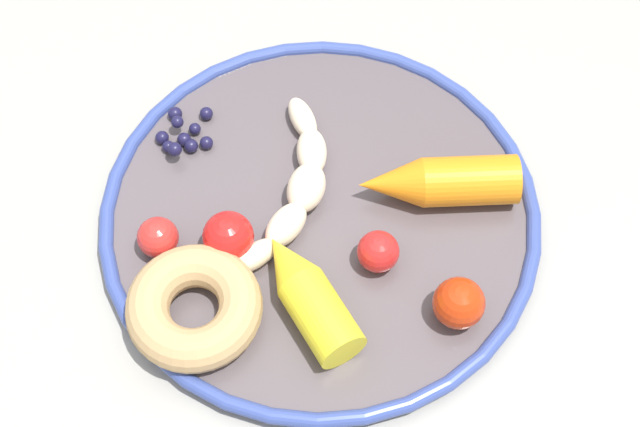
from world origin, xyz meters
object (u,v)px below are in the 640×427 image
Objects in this scene: dining_table at (283,241)px; tomato_extra at (459,303)px; tomato_near at (378,252)px; tomato_mid at (158,237)px; tomato_far at (228,237)px; blueberry_pile at (184,133)px; donut at (194,307)px; plate at (320,215)px; carrot_orange at (438,182)px; carrot_yellow at (307,294)px; banana at (296,187)px.

dining_table is 29.05× the size of tomato_extra.
tomato_near is 1.01× the size of tomato_mid.
tomato_mid reaches higher than dining_table.
blueberry_pile is at bearing 124.10° from tomato_far.
donut is 2.59× the size of tomato_extra.
plate is at bearing 151.18° from tomato_extra.
carrot_orange is at bearing 22.35° from plate.
blueberry_pile is (-0.09, 0.02, 0.12)m from dining_table.
dining_table is 35.25× the size of tomato_mid.
tomato_mid is (0.01, -0.10, 0.01)m from blueberry_pile.
carrot_orange is 1.24× the size of carrot_yellow.
blueberry_pile is 1.61× the size of tomato_near.
tomato_mid is (-0.17, -0.02, -0.00)m from tomato_near.
carrot_orange is 2.49× the size of blueberry_pile.
donut is (-0.07, -0.11, 0.02)m from plate.
tomato_far reaches higher than tomato_near.
tomato_extra reaches higher than donut.
carrot_yellow reaches higher than tomato_near.
donut and tomato_mid have the same top height.
tomato_extra reaches higher than blueberry_pile.
dining_table is 0.17m from carrot_yellow.
tomato_near reaches higher than plate.
carrot_orange reaches higher than banana.
tomato_mid is 0.05m from tomato_far.
banana is at bearing 56.12° from tomato_far.
blueberry_pile reaches higher than plate.
dining_table is 3.23× the size of plate.
carrot_yellow is 2.00× the size of blueberry_pile.
dining_table is 0.22m from tomato_extra.
donut reaches higher than banana.
blueberry_pile is at bearing 135.91° from carrot_yellow.
tomato_mid is at bearing -169.46° from tomato_far.
plate is 0.13m from tomato_mid.
donut and tomato_near have the same top height.
blueberry_pile is 1.64× the size of tomato_mid.
tomato_far is 0.18m from tomato_extra.
banana is at bearing 150.95° from tomato_extra.
dining_table is at bearing 76.62° from donut.
banana is at bearing 107.59° from carrot_yellow.
tomato_extra is (0.23, -0.01, 0.00)m from tomato_mid.
carrot_yellow is (-0.08, -0.12, -0.00)m from carrot_orange.
tomato_far is (0.01, 0.06, 0.00)m from donut.
tomato_extra is at bearing -28.82° from plate.
blueberry_pile is (-0.13, 0.05, 0.01)m from plate.
plate is at bearing 95.16° from carrot_yellow.
carrot_yellow reaches higher than banana.
banana is at bearing -168.22° from carrot_orange.
banana is 0.16m from tomato_extra.
plate is 6.67× the size of blueberry_pile.
plate is 0.13m from donut.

